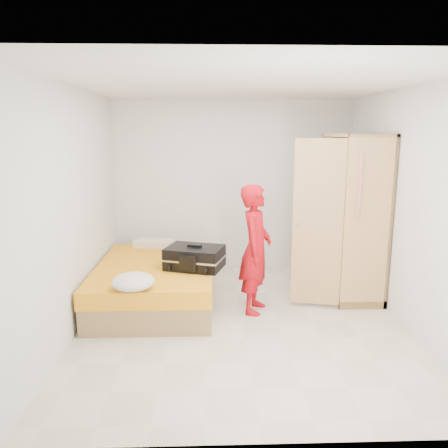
{
  "coord_description": "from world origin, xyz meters",
  "views": [
    {
      "loc": [
        -0.36,
        -4.63,
        2.11
      ],
      "look_at": [
        -0.18,
        0.67,
        1.0
      ],
      "focal_mm": 35.0,
      "sensor_mm": 36.0,
      "label": 1
    }
  ],
  "objects_px": {
    "person": "(255,249)",
    "suitcase": "(195,258)",
    "bed": "(156,283)",
    "round_cushion": "(133,282)",
    "wardrobe": "(349,220)"
  },
  "relations": [
    {
      "from": "suitcase",
      "to": "person",
      "type": "bearing_deg",
      "value": 6.99
    },
    {
      "from": "person",
      "to": "suitcase",
      "type": "bearing_deg",
      "value": 95.71
    },
    {
      "from": "bed",
      "to": "round_cushion",
      "type": "relative_size",
      "value": 4.53
    },
    {
      "from": "suitcase",
      "to": "bed",
      "type": "bearing_deg",
      "value": 177.58
    },
    {
      "from": "bed",
      "to": "wardrobe",
      "type": "xyz_separation_m",
      "value": [
        2.5,
        0.22,
        0.75
      ]
    },
    {
      "from": "wardrobe",
      "to": "person",
      "type": "relative_size",
      "value": 1.37
    },
    {
      "from": "wardrobe",
      "to": "person",
      "type": "xyz_separation_m",
      "value": [
        -1.28,
        -0.54,
        -0.23
      ]
    },
    {
      "from": "wardrobe",
      "to": "round_cushion",
      "type": "relative_size",
      "value": 4.71
    },
    {
      "from": "bed",
      "to": "suitcase",
      "type": "bearing_deg",
      "value": -19.91
    },
    {
      "from": "suitcase",
      "to": "wardrobe",
      "type": "bearing_deg",
      "value": 28.88
    },
    {
      "from": "suitcase",
      "to": "round_cushion",
      "type": "relative_size",
      "value": 1.78
    },
    {
      "from": "person",
      "to": "suitcase",
      "type": "relative_size",
      "value": 1.93
    },
    {
      "from": "bed",
      "to": "person",
      "type": "relative_size",
      "value": 1.32
    },
    {
      "from": "bed",
      "to": "round_cushion",
      "type": "distance_m",
      "value": 0.97
    },
    {
      "from": "round_cushion",
      "to": "person",
      "type": "bearing_deg",
      "value": 23.5
    }
  ]
}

